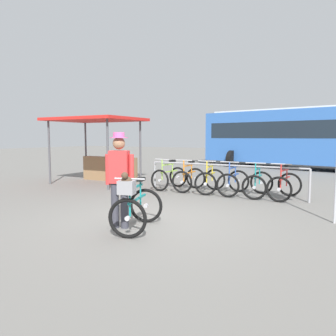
{
  "coord_description": "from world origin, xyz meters",
  "views": [
    {
      "loc": [
        3.52,
        -5.29,
        1.64
      ],
      "look_at": [
        0.08,
        0.53,
        1.0
      ],
      "focal_mm": 35.03,
      "sensor_mm": 36.0,
      "label": 1
    }
  ],
  "objects_px": {
    "racked_bike_yellow": "(210,180)",
    "market_stall": "(102,144)",
    "racked_bike_orange": "(189,179)",
    "bus_distant": "(300,135)",
    "racked_bike_lime": "(169,177)",
    "racked_bike_blue": "(233,182)",
    "person_with_featured_bike": "(119,176)",
    "racked_bike_teal": "(258,184)",
    "featured_bicycle": "(135,204)",
    "racked_bike_red": "(285,185)"
  },
  "relations": [
    {
      "from": "racked_bike_lime",
      "to": "racked_bike_red",
      "type": "height_order",
      "value": "same"
    },
    {
      "from": "racked_bike_lime",
      "to": "person_with_featured_bike",
      "type": "xyz_separation_m",
      "value": [
        1.49,
        -4.3,
        0.58
      ]
    },
    {
      "from": "racked_bike_lime",
      "to": "market_stall",
      "type": "relative_size",
      "value": 0.36
    },
    {
      "from": "racked_bike_yellow",
      "to": "featured_bicycle",
      "type": "xyz_separation_m",
      "value": [
        0.48,
        -4.39,
        0.12
      ]
    },
    {
      "from": "racked_bike_lime",
      "to": "racked_bike_yellow",
      "type": "height_order",
      "value": "same"
    },
    {
      "from": "racked_bike_lime",
      "to": "racked_bike_teal",
      "type": "bearing_deg",
      "value": 1.02
    },
    {
      "from": "racked_bike_blue",
      "to": "market_stall",
      "type": "xyz_separation_m",
      "value": [
        -4.99,
        0.07,
        1.03
      ]
    },
    {
      "from": "featured_bicycle",
      "to": "racked_bike_teal",
      "type": "bearing_deg",
      "value": 78.22
    },
    {
      "from": "racked_bike_orange",
      "to": "market_stall",
      "type": "bearing_deg",
      "value": 178.51
    },
    {
      "from": "racked_bike_teal",
      "to": "market_stall",
      "type": "distance_m",
      "value": 5.78
    },
    {
      "from": "racked_bike_red",
      "to": "market_stall",
      "type": "distance_m",
      "value": 6.47
    },
    {
      "from": "racked_bike_yellow",
      "to": "person_with_featured_bike",
      "type": "xyz_separation_m",
      "value": [
        0.09,
        -4.33,
        0.58
      ]
    },
    {
      "from": "racked_bike_orange",
      "to": "featured_bicycle",
      "type": "xyz_separation_m",
      "value": [
        1.18,
        -4.38,
        0.12
      ]
    },
    {
      "from": "racked_bike_red",
      "to": "person_with_featured_bike",
      "type": "relative_size",
      "value": 0.65
    },
    {
      "from": "racked_bike_teal",
      "to": "racked_bike_lime",
      "type": "bearing_deg",
      "value": -178.98
    },
    {
      "from": "bus_distant",
      "to": "racked_bike_red",
      "type": "bearing_deg",
      "value": -83.39
    },
    {
      "from": "racked_bike_red",
      "to": "racked_bike_yellow",
      "type": "bearing_deg",
      "value": -178.98
    },
    {
      "from": "racked_bike_teal",
      "to": "bus_distant",
      "type": "relative_size",
      "value": 0.11
    },
    {
      "from": "person_with_featured_bike",
      "to": "market_stall",
      "type": "bearing_deg",
      "value": 134.81
    },
    {
      "from": "racked_bike_yellow",
      "to": "racked_bike_teal",
      "type": "height_order",
      "value": "same"
    },
    {
      "from": "racked_bike_blue",
      "to": "racked_bike_orange",
      "type": "bearing_deg",
      "value": -178.98
    },
    {
      "from": "racked_bike_orange",
      "to": "bus_distant",
      "type": "height_order",
      "value": "bus_distant"
    },
    {
      "from": "market_stall",
      "to": "racked_bike_teal",
      "type": "bearing_deg",
      "value": -0.57
    },
    {
      "from": "racked_bike_blue",
      "to": "person_with_featured_bike",
      "type": "relative_size",
      "value": 0.65
    },
    {
      "from": "racked_bike_blue",
      "to": "racked_bike_teal",
      "type": "height_order",
      "value": "same"
    },
    {
      "from": "racked_bike_yellow",
      "to": "racked_bike_teal",
      "type": "xyz_separation_m",
      "value": [
        1.4,
        0.02,
        0.0
      ]
    },
    {
      "from": "market_stall",
      "to": "bus_distant",
      "type": "bearing_deg",
      "value": 59.67
    },
    {
      "from": "racked_bike_red",
      "to": "person_with_featured_bike",
      "type": "bearing_deg",
      "value": -114.69
    },
    {
      "from": "person_with_featured_bike",
      "to": "racked_bike_yellow",
      "type": "bearing_deg",
      "value": 91.22
    },
    {
      "from": "racked_bike_orange",
      "to": "racked_bike_teal",
      "type": "distance_m",
      "value": 2.1
    },
    {
      "from": "racked_bike_yellow",
      "to": "racked_bike_red",
      "type": "xyz_separation_m",
      "value": [
        2.1,
        0.04,
        0.0
      ]
    },
    {
      "from": "racked_bike_lime",
      "to": "person_with_featured_bike",
      "type": "height_order",
      "value": "person_with_featured_bike"
    },
    {
      "from": "racked_bike_red",
      "to": "market_stall",
      "type": "relative_size",
      "value": 0.36
    },
    {
      "from": "person_with_featured_bike",
      "to": "market_stall",
      "type": "xyz_separation_m",
      "value": [
        -4.38,
        4.41,
        0.45
      ]
    },
    {
      "from": "racked_bike_yellow",
      "to": "market_stall",
      "type": "distance_m",
      "value": 4.41
    },
    {
      "from": "racked_bike_orange",
      "to": "bus_distant",
      "type": "xyz_separation_m",
      "value": [
        1.74,
        9.19,
        1.37
      ]
    },
    {
      "from": "featured_bicycle",
      "to": "market_stall",
      "type": "height_order",
      "value": "market_stall"
    },
    {
      "from": "racked_bike_red",
      "to": "featured_bicycle",
      "type": "xyz_separation_m",
      "value": [
        -1.62,
        -4.43,
        0.12
      ]
    },
    {
      "from": "racked_bike_lime",
      "to": "market_stall",
      "type": "height_order",
      "value": "market_stall"
    },
    {
      "from": "racked_bike_yellow",
      "to": "racked_bike_red",
      "type": "relative_size",
      "value": 1.03
    },
    {
      "from": "racked_bike_teal",
      "to": "bus_distant",
      "type": "distance_m",
      "value": 9.27
    },
    {
      "from": "racked_bike_red",
      "to": "bus_distant",
      "type": "xyz_separation_m",
      "value": [
        -1.06,
        9.15,
        1.37
      ]
    },
    {
      "from": "racked_bike_lime",
      "to": "racked_bike_blue",
      "type": "distance_m",
      "value": 2.1
    },
    {
      "from": "racked_bike_red",
      "to": "racked_bike_blue",
      "type": "bearing_deg",
      "value": -178.98
    },
    {
      "from": "racked_bike_blue",
      "to": "featured_bicycle",
      "type": "relative_size",
      "value": 0.89
    },
    {
      "from": "racked_bike_lime",
      "to": "market_stall",
      "type": "bearing_deg",
      "value": 177.9
    },
    {
      "from": "racked_bike_blue",
      "to": "market_stall",
      "type": "distance_m",
      "value": 5.09
    },
    {
      "from": "racked_bike_orange",
      "to": "racked_bike_red",
      "type": "relative_size",
      "value": 1.01
    },
    {
      "from": "racked_bike_lime",
      "to": "racked_bike_blue",
      "type": "height_order",
      "value": "same"
    },
    {
      "from": "featured_bicycle",
      "to": "racked_bike_orange",
      "type": "bearing_deg",
      "value": 105.08
    }
  ]
}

